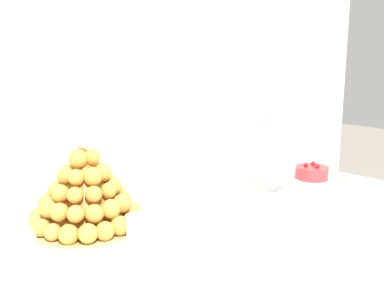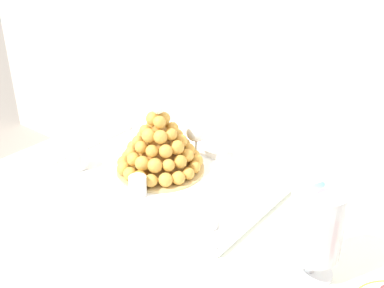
{
  "view_description": "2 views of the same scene",
  "coord_description": "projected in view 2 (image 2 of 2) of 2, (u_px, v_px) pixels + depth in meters",
  "views": [
    {
      "loc": [
        -0.7,
        -0.76,
        1.13
      ],
      "look_at": [
        -0.0,
        -0.02,
        0.92
      ],
      "focal_mm": 41.78,
      "sensor_mm": 36.0,
      "label": 1
    },
    {
      "loc": [
        0.58,
        -0.76,
        1.42
      ],
      "look_at": [
        -0.05,
        0.03,
        0.91
      ],
      "focal_mm": 42.32,
      "sensor_mm": 36.0,
      "label": 2
    }
  ],
  "objects": [
    {
      "name": "dessert_cup_centre",
      "position": [
        207.0,
        217.0,
        1.09
      ],
      "size": [
        0.05,
        0.05,
        0.05
      ],
      "color": "silver",
      "rests_on": "serving_tray"
    },
    {
      "name": "buffet_table",
      "position": [
        199.0,
        247.0,
        1.21
      ],
      "size": [
        1.34,
        0.81,
        0.73
      ],
      "color": "brown",
      "rests_on": "ground_plane"
    },
    {
      "name": "wine_glass",
      "position": [
        196.0,
        133.0,
        1.36
      ],
      "size": [
        0.07,
        0.07,
        0.14
      ],
      "color": "silver",
      "rests_on": "buffet_table"
    },
    {
      "name": "macaron_goblet",
      "position": [
        316.0,
        224.0,
        0.91
      ],
      "size": [
        0.11,
        0.11,
        0.22
      ],
      "color": "white",
      "rests_on": "buffet_table"
    },
    {
      "name": "dessert_cup_left",
      "position": [
        78.0,
        160.0,
        1.35
      ],
      "size": [
        0.06,
        0.06,
        0.05
      ],
      "color": "silver",
      "rests_on": "serving_tray"
    },
    {
      "name": "dessert_cup_mid_left",
      "position": [
        138.0,
        186.0,
        1.22
      ],
      "size": [
        0.05,
        0.05,
        0.05
      ],
      "color": "silver",
      "rests_on": "serving_tray"
    },
    {
      "name": "serving_tray",
      "position": [
        165.0,
        178.0,
        1.31
      ],
      "size": [
        0.64,
        0.37,
        0.02
      ],
      "color": "white",
      "rests_on": "buffet_table"
    },
    {
      "name": "creme_brulee_ramekin",
      "position": [
        132.0,
        148.0,
        1.44
      ],
      "size": [
        0.08,
        0.08,
        0.02
      ],
      "color": "white",
      "rests_on": "serving_tray"
    },
    {
      "name": "croquembouche",
      "position": [
        159.0,
        146.0,
        1.31
      ],
      "size": [
        0.26,
        0.26,
        0.22
      ],
      "color": "tan",
      "rests_on": "serving_tray"
    }
  ]
}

